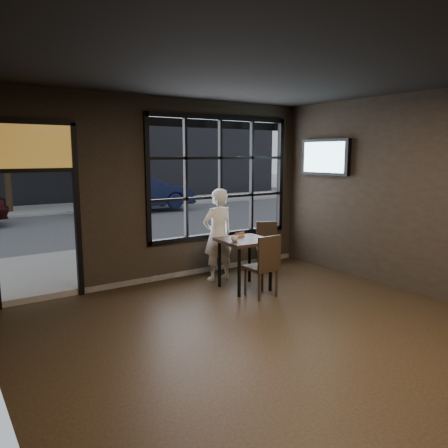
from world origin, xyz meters
TOP-DOWN VIEW (x-y plane):
  - floor at (0.00, 0.00)m, footprint 6.00×7.00m
  - ceiling at (0.00, 0.00)m, footprint 6.00×7.00m
  - wall_left at (-3.00, 0.00)m, footprint 0.04×7.00m
  - window_frame at (1.20, 3.50)m, footprint 3.06×0.12m
  - stained_transom at (-2.10, 3.50)m, footprint 1.20×0.06m
  - street_asphalt at (0.00, 24.00)m, footprint 60.00×41.00m
  - cafe_table at (0.86, 2.26)m, footprint 0.84×0.84m
  - chair_near at (0.84, 1.81)m, footprint 0.44×0.44m
  - chair_window at (1.91, 2.93)m, footprint 0.56×0.56m
  - man at (0.79, 2.96)m, footprint 0.61×0.41m
  - hotdog at (0.91, 2.48)m, footprint 0.21×0.11m
  - cup at (0.60, 2.19)m, footprint 0.13×0.13m
  - tv at (2.93, 2.48)m, footprint 0.13×1.17m
  - navy_car at (3.45, 12.53)m, footprint 4.29×1.71m
  - tree_left at (-0.88, 14.74)m, footprint 2.71×2.71m
  - tree_right at (2.67, 15.45)m, footprint 2.64×2.64m

SIDE VIEW (x-z plane):
  - street_asphalt at x=0.00m, z-range -0.04..0.00m
  - floor at x=0.00m, z-range -0.02..0.00m
  - cafe_table at x=0.86m, z-range 0.00..0.86m
  - chair_window at x=1.91m, z-range 0.00..0.93m
  - chair_near at x=0.84m, z-range 0.00..1.00m
  - navy_car at x=3.45m, z-range 0.10..1.49m
  - man at x=0.79m, z-range 0.00..1.64m
  - hotdog at x=0.91m, z-range 0.85..0.91m
  - cup at x=0.60m, z-range 0.85..0.95m
  - wall_left at x=-3.00m, z-range 0.00..3.20m
  - window_frame at x=1.20m, z-range 0.66..2.94m
  - tv at x=2.93m, z-range 1.84..2.52m
  - stained_transom at x=-2.10m, z-range 2.00..2.70m
  - tree_right at x=2.67m, z-range 0.92..5.42m
  - ceiling at x=0.00m, z-range 3.20..3.22m
  - tree_left at x=-0.88m, z-range 0.94..5.57m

